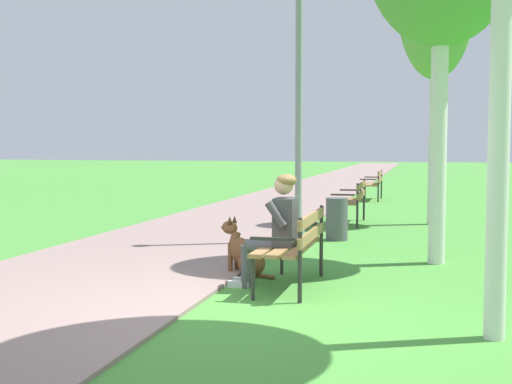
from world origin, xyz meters
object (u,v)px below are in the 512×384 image
object	(u,v)px
park_bench_near	(295,241)
dog_brown	(245,254)
litter_bin	(337,219)
lamp_post_near	(299,94)
park_bench_mid	(352,198)
park_bench_far	(374,182)
person_seated_on_near_bench	(276,226)
birch_tree_third	(436,3)

from	to	relation	value
park_bench_near	dog_brown	world-z (taller)	park_bench_near
litter_bin	lamp_post_near	bearing A→B (deg)	-131.39
park_bench_near	lamp_post_near	distance (m)	3.70
park_bench_near	litter_bin	size ratio (longest dim) A/B	2.14
park_bench_mid	park_bench_far	distance (m)	5.97
park_bench_near	person_seated_on_near_bench	size ratio (longest dim) A/B	1.20
park_bench_far	birch_tree_third	bearing A→B (deg)	-74.38
lamp_post_near	birch_tree_third	size ratio (longest dim) A/B	0.77
person_seated_on_near_bench	park_bench_mid	bearing A→B (deg)	88.48
dog_brown	lamp_post_near	xyz separation A→B (m)	(0.15, 2.63, 2.10)
person_seated_on_near_bench	litter_bin	distance (m)	3.84
dog_brown	park_bench_far	bearing A→B (deg)	86.75
park_bench_far	dog_brown	distance (m)	11.58
person_seated_on_near_bench	lamp_post_near	size ratio (longest dim) A/B	0.27
park_bench_near	person_seated_on_near_bench	xyz separation A→B (m)	(-0.21, -0.06, 0.17)
dog_brown	litter_bin	size ratio (longest dim) A/B	1.12
litter_bin	birch_tree_third	bearing A→B (deg)	59.86
park_bench_mid	dog_brown	world-z (taller)	park_bench_mid
person_seated_on_near_bench	birch_tree_third	size ratio (longest dim) A/B	0.21
park_bench_near	lamp_post_near	size ratio (longest dim) A/B	0.33
park_bench_near	litter_bin	xyz separation A→B (m)	(-0.03, 3.76, -0.16)
park_bench_far	person_seated_on_near_bench	size ratio (longest dim) A/B	1.20
park_bench_mid	park_bench_near	bearing A→B (deg)	-89.59
park_bench_mid	litter_bin	bearing A→B (deg)	-89.77
park_bench_far	litter_bin	world-z (taller)	park_bench_far
park_bench_far	dog_brown	world-z (taller)	park_bench_far
park_bench_near	dog_brown	distance (m)	0.92
park_bench_far	person_seated_on_near_bench	distance (m)	12.14
park_bench_mid	park_bench_far	xyz separation A→B (m)	(-0.02, 5.97, 0.00)
person_seated_on_near_bench	lamp_post_near	xyz separation A→B (m)	(-0.36, 3.21, 1.68)
person_seated_on_near_bench	park_bench_far	bearing A→B (deg)	89.31
dog_brown	lamp_post_near	size ratio (longest dim) A/B	0.17
park_bench_far	litter_bin	xyz separation A→B (m)	(0.03, -8.32, -0.16)
litter_bin	person_seated_on_near_bench	bearing A→B (deg)	-92.60
person_seated_on_near_bench	birch_tree_third	distance (m)	7.64
park_bench_far	person_seated_on_near_bench	world-z (taller)	person_seated_on_near_bench
lamp_post_near	dog_brown	bearing A→B (deg)	-93.33
park_bench_near	park_bench_far	world-z (taller)	same
dog_brown	litter_bin	xyz separation A→B (m)	(0.69, 3.24, 0.09)
birch_tree_third	litter_bin	xyz separation A→B (m)	(-1.55, -2.67, -3.97)
lamp_post_near	litter_bin	size ratio (longest dim) A/B	6.52
park_bench_mid	birch_tree_third	distance (m)	4.13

